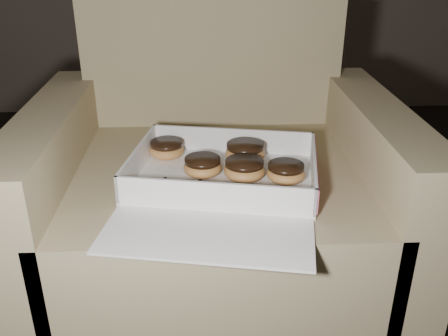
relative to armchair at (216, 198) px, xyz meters
name	(u,v)px	position (x,y,z in m)	size (l,w,h in m)	color
armchair	(216,198)	(0.00, 0.00, 0.00)	(0.81, 0.69, 0.85)	tan
bakery_box	(223,183)	(0.01, -0.17, 0.13)	(0.43, 0.48, 0.06)	white
donut_a	(286,172)	(0.13, -0.16, 0.14)	(0.08, 0.08, 0.04)	#DA8B4C
donut_b	(203,166)	(-0.03, -0.12, 0.14)	(0.08, 0.08, 0.04)	#DA8B4C
donut_c	(244,169)	(0.05, -0.14, 0.14)	(0.08, 0.08, 0.04)	#DA8B4C
donut_d	(167,149)	(-0.11, -0.03, 0.14)	(0.08, 0.08, 0.04)	#DA8B4C
donut_e	(245,152)	(0.06, -0.06, 0.14)	(0.09, 0.09, 0.04)	#DA8B4C
crumb_a	(200,180)	(-0.04, -0.15, 0.12)	(0.01, 0.01, 0.00)	black
crumb_b	(134,193)	(-0.16, -0.19, 0.12)	(0.01, 0.01, 0.00)	black
crumb_c	(208,204)	(-0.02, -0.24, 0.12)	(0.01, 0.01, 0.00)	black
crumb_d	(165,178)	(-0.11, -0.13, 0.12)	(0.01, 0.01, 0.00)	black
crumb_e	(253,185)	(0.07, -0.17, 0.12)	(0.01, 0.01, 0.00)	black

